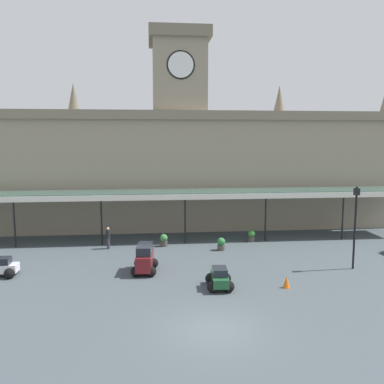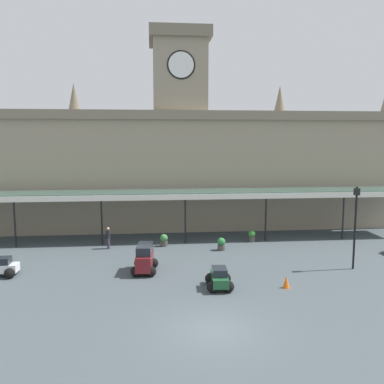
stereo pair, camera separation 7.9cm
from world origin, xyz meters
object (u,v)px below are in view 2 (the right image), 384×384
at_px(car_white_sedan, 1,268).
at_px(victorian_lamppost, 355,219).
at_px(car_maroon_van, 145,260).
at_px(traffic_cone, 286,282).
at_px(planter_forecourt_centre, 164,240).
at_px(pedestrian_near_entrance, 108,237).
at_px(car_green_sedan, 219,279).
at_px(planter_near_kerb, 221,244).
at_px(planter_by_canopy, 252,236).

bearing_deg(car_white_sedan, victorian_lamppost, -1.83).
xyz_separation_m(car_maroon_van, victorian_lamppost, (13.44, -0.66, 2.52)).
relative_size(traffic_cone, planter_forecourt_centre, 0.70).
bearing_deg(victorian_lamppost, car_white_sedan, 178.17).
bearing_deg(traffic_cone, victorian_lamppost, 28.17).
height_order(pedestrian_near_entrance, victorian_lamppost, victorian_lamppost).
bearing_deg(planter_forecourt_centre, pedestrian_near_entrance, -175.79).
distance_m(car_green_sedan, traffic_cone, 3.81).
xyz_separation_m(car_white_sedan, planter_forecourt_centre, (10.18, 6.15, -0.01)).
xyz_separation_m(car_maroon_van, car_green_sedan, (4.23, -3.22, -0.30)).
distance_m(car_white_sedan, traffic_cone, 17.19).
xyz_separation_m(car_white_sedan, victorian_lamppost, (22.23, -0.71, 2.82)).
relative_size(car_maroon_van, victorian_lamppost, 0.46).
relative_size(pedestrian_near_entrance, planter_near_kerb, 1.74).
bearing_deg(planter_by_canopy, traffic_cone, -93.21).
distance_m(car_maroon_van, planter_forecourt_centre, 6.36).
bearing_deg(car_green_sedan, victorian_lamppost, 15.54).
bearing_deg(victorian_lamppost, planter_forecourt_centre, 150.35).
relative_size(car_green_sedan, victorian_lamppost, 0.39).
height_order(victorian_lamppost, planter_forecourt_centre, victorian_lamppost).
relative_size(car_white_sedan, car_maroon_van, 0.83).
bearing_deg(car_maroon_van, planter_near_kerb, 39.04).
xyz_separation_m(traffic_cone, planter_by_canopy, (0.59, 10.53, 0.15)).
relative_size(victorian_lamppost, planter_near_kerb, 5.63).
bearing_deg(pedestrian_near_entrance, traffic_cone, -40.96).
height_order(pedestrian_near_entrance, traffic_cone, pedestrian_near_entrance).
bearing_deg(planter_near_kerb, victorian_lamppost, -34.16).
distance_m(car_maroon_van, car_green_sedan, 5.33).
height_order(car_white_sedan, traffic_cone, car_white_sedan).
xyz_separation_m(car_green_sedan, planter_near_kerb, (1.45, 7.83, -0.01)).
distance_m(traffic_cone, planter_forecourt_centre, 11.81).
distance_m(car_maroon_van, traffic_cone, 8.79).
height_order(pedestrian_near_entrance, planter_by_canopy, pedestrian_near_entrance).
relative_size(victorian_lamppost, planter_by_canopy, 5.63).
xyz_separation_m(car_green_sedan, planter_by_canopy, (4.38, 10.18, -0.01)).
bearing_deg(car_maroon_van, traffic_cone, -23.99).
xyz_separation_m(car_green_sedan, pedestrian_near_entrance, (-7.10, 9.11, 0.41)).
height_order(car_green_sedan, victorian_lamppost, victorian_lamppost).
distance_m(car_maroon_van, pedestrian_near_entrance, 6.55).
bearing_deg(planter_near_kerb, car_green_sedan, -100.48).
bearing_deg(car_maroon_van, planter_by_canopy, 38.95).
relative_size(planter_forecourt_centre, planter_near_kerb, 1.00).
height_order(car_maroon_van, victorian_lamppost, victorian_lamppost).
height_order(victorian_lamppost, traffic_cone, victorian_lamppost).
height_order(car_maroon_van, pedestrian_near_entrance, car_maroon_van).
bearing_deg(car_green_sedan, traffic_cone, -5.19).
relative_size(car_white_sedan, planter_near_kerb, 2.14).
xyz_separation_m(traffic_cone, planter_near_kerb, (-2.34, 8.17, 0.15)).
bearing_deg(traffic_cone, car_green_sedan, 174.81).
relative_size(car_maroon_van, car_green_sedan, 1.18).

